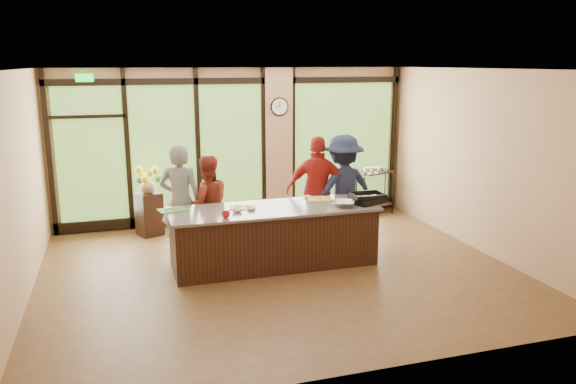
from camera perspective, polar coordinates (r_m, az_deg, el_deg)
floor at (r=8.62m, az=-0.90°, el=-8.01°), size 7.00×7.00×0.00m
ceiling at (r=8.04m, az=-0.98°, el=12.36°), size 7.00×7.00×0.00m
back_wall at (r=11.07m, az=-5.29°, el=4.70°), size 7.00×0.00×7.00m
left_wall at (r=7.99m, az=-25.83°, el=0.20°), size 0.00×6.00×6.00m
right_wall at (r=9.75m, az=19.24°, el=2.90°), size 0.00×6.00×6.00m
window_wall at (r=11.07m, az=-4.41°, el=4.18°), size 6.90×0.12×3.00m
island_base at (r=8.74m, az=-1.47°, el=-4.64°), size 3.10×1.00×0.88m
countertop at (r=8.61m, az=-1.48°, el=-1.73°), size 3.20×1.10×0.04m
wall_clock at (r=11.06m, az=-0.87°, el=8.66°), size 0.36×0.04×0.36m
cook_left at (r=9.13m, az=-10.86°, el=-0.93°), size 0.79×0.66×1.86m
cook_midleft at (r=9.26m, az=-8.21°, el=-1.32°), size 0.85×0.69×1.64m
cook_midright at (r=9.62m, az=3.10°, el=0.10°), size 1.20×0.88×1.89m
cook_right at (r=9.74m, az=5.58°, el=0.26°), size 1.32×0.88×1.90m
roasting_pan at (r=8.97m, az=8.04°, el=-0.83°), size 0.60×0.53×0.09m
mixing_bowl at (r=8.71m, az=5.64°, el=-1.19°), size 0.46×0.46×0.09m
cutting_board_left at (r=8.63m, az=-11.67°, el=-1.79°), size 0.46×0.38×0.01m
cutting_board_center at (r=8.63m, az=-4.60°, el=-1.55°), size 0.47×0.41×0.01m
cutting_board_right at (r=9.16m, az=3.25°, el=-0.68°), size 0.46×0.39×0.01m
prep_bowl_near at (r=8.39m, az=-5.17°, el=-1.86°), size 0.17×0.17×0.05m
prep_bowl_mid at (r=8.48m, az=-3.74°, el=-1.70°), size 0.15×0.15×0.04m
prep_bowl_far at (r=9.24m, az=1.94°, el=-0.49°), size 0.15×0.15×0.03m
red_ramekin at (r=8.07m, az=-6.34°, el=-2.32°), size 0.14×0.14×0.10m
flower_stand at (r=10.55m, az=-13.91°, el=-2.19°), size 0.51×0.51×0.79m
flower_vase at (r=10.42m, az=-14.07°, el=0.69°), size 0.30×0.30×0.30m
bar_cart at (r=11.84m, az=8.83°, el=0.67°), size 0.81×0.60×0.98m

